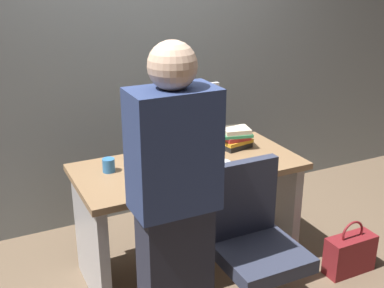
{
  "coord_description": "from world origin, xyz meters",
  "views": [
    {
      "loc": [
        -1.22,
        -2.56,
        1.95
      ],
      "look_at": [
        0.0,
        -0.05,
        0.9
      ],
      "focal_mm": 45.73,
      "sensor_mm": 36.0,
      "label": 1
    }
  ],
  "objects_px": {
    "cup_by_monitor": "(109,165)",
    "cup_near_keyboard": "(145,178)",
    "monitor": "(181,117)",
    "book_stack": "(236,138)",
    "desk": "(189,197)",
    "office_chair": "(254,255)",
    "handbag": "(350,253)",
    "keyboard": "(179,172)",
    "mouse": "(226,162)",
    "person_at_desk": "(174,209)"
  },
  "relations": [
    {
      "from": "person_at_desk",
      "to": "monitor",
      "type": "xyz_separation_m",
      "value": [
        0.43,
        0.85,
        0.17
      ]
    },
    {
      "from": "office_chair",
      "to": "desk",
      "type": "bearing_deg",
      "value": 98.47
    },
    {
      "from": "handbag",
      "to": "cup_by_monitor",
      "type": "bearing_deg",
      "value": 155.87
    },
    {
      "from": "office_chair",
      "to": "handbag",
      "type": "relative_size",
      "value": 2.49
    },
    {
      "from": "monitor",
      "to": "book_stack",
      "type": "height_order",
      "value": "monitor"
    },
    {
      "from": "mouse",
      "to": "book_stack",
      "type": "bearing_deg",
      "value": 48.26
    },
    {
      "from": "office_chair",
      "to": "cup_near_keyboard",
      "type": "distance_m",
      "value": 0.74
    },
    {
      "from": "mouse",
      "to": "cup_near_keyboard",
      "type": "height_order",
      "value": "cup_near_keyboard"
    },
    {
      "from": "desk",
      "to": "monitor",
      "type": "distance_m",
      "value": 0.52
    },
    {
      "from": "handbag",
      "to": "monitor",
      "type": "bearing_deg",
      "value": 141.47
    },
    {
      "from": "handbag",
      "to": "mouse",
      "type": "bearing_deg",
      "value": 150.28
    },
    {
      "from": "desk",
      "to": "cup_near_keyboard",
      "type": "xyz_separation_m",
      "value": [
        -0.36,
        -0.19,
        0.29
      ]
    },
    {
      "from": "keyboard",
      "to": "handbag",
      "type": "distance_m",
      "value": 1.28
    },
    {
      "from": "desk",
      "to": "cup_by_monitor",
      "type": "bearing_deg",
      "value": 168.26
    },
    {
      "from": "desk",
      "to": "mouse",
      "type": "height_order",
      "value": "mouse"
    },
    {
      "from": "mouse",
      "to": "cup_by_monitor",
      "type": "distance_m",
      "value": 0.73
    },
    {
      "from": "desk",
      "to": "book_stack",
      "type": "height_order",
      "value": "book_stack"
    },
    {
      "from": "desk",
      "to": "mouse",
      "type": "relative_size",
      "value": 14.26
    },
    {
      "from": "person_at_desk",
      "to": "cup_by_monitor",
      "type": "relative_size",
      "value": 19.41
    },
    {
      "from": "keyboard",
      "to": "cup_near_keyboard",
      "type": "distance_m",
      "value": 0.26
    },
    {
      "from": "desk",
      "to": "cup_near_keyboard",
      "type": "distance_m",
      "value": 0.5
    },
    {
      "from": "book_stack",
      "to": "cup_near_keyboard",
      "type": "bearing_deg",
      "value": -158.58
    },
    {
      "from": "monitor",
      "to": "keyboard",
      "type": "xyz_separation_m",
      "value": [
        -0.15,
        -0.29,
        -0.25
      ]
    },
    {
      "from": "cup_by_monitor",
      "to": "cup_near_keyboard",
      "type": "bearing_deg",
      "value": -66.68
    },
    {
      "from": "desk",
      "to": "monitor",
      "type": "relative_size",
      "value": 2.64
    },
    {
      "from": "mouse",
      "to": "handbag",
      "type": "distance_m",
      "value": 1.04
    },
    {
      "from": "desk",
      "to": "office_chair",
      "type": "height_order",
      "value": "office_chair"
    },
    {
      "from": "monitor",
      "to": "book_stack",
      "type": "relative_size",
      "value": 2.28
    },
    {
      "from": "cup_by_monitor",
      "to": "mouse",
      "type": "bearing_deg",
      "value": -17.74
    },
    {
      "from": "cup_near_keyboard",
      "to": "keyboard",
      "type": "bearing_deg",
      "value": 17.4
    },
    {
      "from": "book_stack",
      "to": "desk",
      "type": "bearing_deg",
      "value": -164.79
    },
    {
      "from": "desk",
      "to": "handbag",
      "type": "height_order",
      "value": "desk"
    },
    {
      "from": "monitor",
      "to": "cup_near_keyboard",
      "type": "distance_m",
      "value": 0.58
    },
    {
      "from": "desk",
      "to": "office_chair",
      "type": "distance_m",
      "value": 0.65
    },
    {
      "from": "person_at_desk",
      "to": "book_stack",
      "type": "distance_m",
      "value": 1.12
    },
    {
      "from": "cup_near_keyboard",
      "to": "book_stack",
      "type": "bearing_deg",
      "value": 21.42
    },
    {
      "from": "monitor",
      "to": "cup_by_monitor",
      "type": "xyz_separation_m",
      "value": [
        -0.52,
        -0.08,
        -0.21
      ]
    },
    {
      "from": "book_stack",
      "to": "cup_by_monitor",
      "type": "bearing_deg",
      "value": -179.3
    },
    {
      "from": "desk",
      "to": "keyboard",
      "type": "height_order",
      "value": "keyboard"
    },
    {
      "from": "person_at_desk",
      "to": "office_chair",
      "type": "bearing_deg",
      "value": 3.06
    },
    {
      "from": "mouse",
      "to": "desk",
      "type": "bearing_deg",
      "value": 149.62
    },
    {
      "from": "office_chair",
      "to": "handbag",
      "type": "bearing_deg",
      "value": 7.42
    },
    {
      "from": "desk",
      "to": "handbag",
      "type": "distance_m",
      "value": 1.13
    },
    {
      "from": "person_at_desk",
      "to": "handbag",
      "type": "distance_m",
      "value": 1.5
    },
    {
      "from": "office_chair",
      "to": "monitor",
      "type": "relative_size",
      "value": 1.74
    },
    {
      "from": "handbag",
      "to": "person_at_desk",
      "type": "bearing_deg",
      "value": -174.19
    },
    {
      "from": "keyboard",
      "to": "book_stack",
      "type": "height_order",
      "value": "book_stack"
    },
    {
      "from": "person_at_desk",
      "to": "cup_near_keyboard",
      "type": "height_order",
      "value": "person_at_desk"
    },
    {
      "from": "monitor",
      "to": "handbag",
      "type": "xyz_separation_m",
      "value": [
        0.89,
        -0.71,
        -0.87
      ]
    },
    {
      "from": "book_stack",
      "to": "monitor",
      "type": "bearing_deg",
      "value": 169.92
    }
  ]
}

